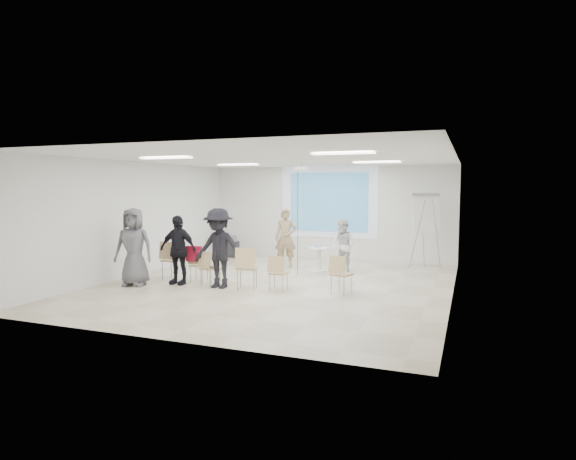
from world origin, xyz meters
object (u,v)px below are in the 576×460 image
(chair_far_left, at_px, (171,257))
(audience_outer, at_px, (134,242))
(chair_right_inner, at_px, (277,270))
(player_right, at_px, (343,243))
(av_cart, at_px, (231,247))
(flipchart_easel, at_px, (426,213))
(chair_left_inner, at_px, (208,266))
(audience_left, at_px, (178,245))
(player_left, at_px, (286,234))
(chair_right_far, at_px, (340,271))
(audience_mid, at_px, (218,243))
(chair_center, at_px, (246,265))
(pedestal_table, at_px, (319,258))
(chair_left_mid, at_px, (198,262))
(laptop, at_px, (211,267))

(chair_far_left, distance_m, audience_outer, 1.08)
(chair_right_inner, relative_size, audience_outer, 0.39)
(player_right, distance_m, chair_far_left, 4.57)
(chair_right_inner, xyz_separation_m, av_cart, (-3.49, 4.44, -0.15))
(chair_far_left, distance_m, flipchart_easel, 7.20)
(chair_far_left, xyz_separation_m, chair_left_inner, (1.26, -0.33, -0.09))
(player_right, height_order, audience_left, audience_left)
(player_left, xyz_separation_m, chair_left_inner, (-0.76, -3.12, -0.49))
(audience_left, xyz_separation_m, flipchart_easel, (5.35, 4.50, 0.63))
(chair_right_far, relative_size, audience_left, 0.45)
(audience_left, height_order, audience_mid, audience_mid)
(chair_center, bearing_deg, flipchart_easel, 36.31)
(flipchart_easel, relative_size, av_cart, 2.96)
(chair_right_far, xyz_separation_m, av_cart, (-4.87, 4.24, -0.17))
(audience_mid, bearing_deg, pedestal_table, 63.38)
(chair_far_left, relative_size, audience_left, 0.51)
(player_left, xyz_separation_m, audience_mid, (-0.42, -3.21, 0.07))
(chair_left_mid, relative_size, chair_center, 0.84)
(audience_mid, height_order, audience_outer, audience_mid)
(pedestal_table, bearing_deg, chair_far_left, -142.57)
(chair_far_left, bearing_deg, chair_left_inner, -13.77)
(pedestal_table, height_order, laptop, pedestal_table)
(player_left, height_order, player_right, player_left)
(chair_far_left, xyz_separation_m, chair_left_mid, (0.78, 0.00, -0.09))
(chair_right_inner, bearing_deg, audience_outer, -173.64)
(chair_center, bearing_deg, av_cart, 105.53)
(audience_mid, relative_size, flipchart_easel, 0.97)
(chair_center, xyz_separation_m, av_cart, (-2.76, 4.53, -0.25))
(chair_far_left, bearing_deg, player_right, 34.64)
(audience_left, height_order, av_cart, audience_left)
(player_left, relative_size, flipchart_easel, 0.91)
(chair_left_inner, bearing_deg, pedestal_table, 71.83)
(av_cart, bearing_deg, chair_right_far, -51.95)
(chair_left_mid, distance_m, flipchart_easel, 6.60)
(pedestal_table, height_order, chair_left_inner, chair_left_inner)
(player_left, distance_m, chair_right_far, 3.78)
(chair_left_mid, relative_size, audience_mid, 0.39)
(chair_center, bearing_deg, chair_left_inner, 160.34)
(laptop, height_order, audience_left, audience_left)
(chair_right_inner, distance_m, chair_right_far, 1.39)
(chair_left_inner, distance_m, audience_mid, 0.66)
(chair_right_inner, bearing_deg, av_cart, 124.88)
(player_right, bearing_deg, flipchart_easel, 66.37)
(player_left, height_order, audience_outer, audience_outer)
(chair_far_left, bearing_deg, audience_left, -38.18)
(pedestal_table, distance_m, audience_left, 3.91)
(laptop, bearing_deg, chair_left_mid, -9.35)
(chair_far_left, relative_size, av_cart, 1.35)
(audience_left, distance_m, flipchart_easel, 7.02)
(chair_right_far, height_order, audience_outer, audience_outer)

